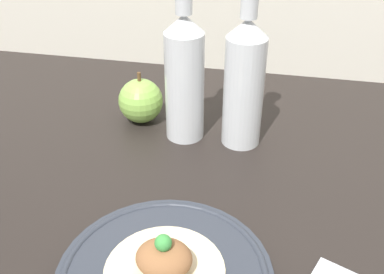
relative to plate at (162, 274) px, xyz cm
name	(u,v)px	position (x,y,z in cm)	size (l,w,h in cm)	color
ground_plane	(185,229)	(0.40, 10.98, -2.90)	(180.00, 110.00, 4.00)	black
plate	(162,274)	(0.00, 0.00, 0.00)	(26.39, 26.39, 1.70)	#2D333D
plated_food	(161,261)	(0.00, 0.00, 2.18)	(14.67, 14.67, 5.87)	beige
cider_bottle_left	(184,75)	(-4.31, 32.81, 11.14)	(6.81, 6.81, 29.67)	silver
cider_bottle_right	(244,80)	(5.85, 32.81, 11.14)	(6.81, 6.81, 29.67)	silver
apple	(141,101)	(-13.63, 36.27, 3.32)	(8.43, 8.43, 10.04)	#84B74C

